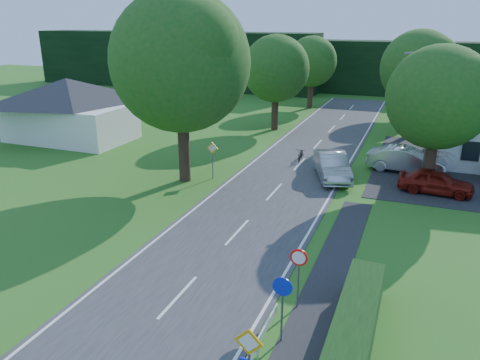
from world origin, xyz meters
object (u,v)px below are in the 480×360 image
at_px(parked_car_red, 436,181).
at_px(parasol, 437,166).
at_px(moving_car, 332,166).
at_px(motorcycle, 301,154).
at_px(streetlight, 429,110).
at_px(parked_car_silver_a, 406,160).

bearing_deg(parked_car_red, parasol, 3.42).
distance_m(moving_car, parasol, 6.49).
xyz_separation_m(motorcycle, parasol, (9.10, -1.41, 0.56)).
height_order(streetlight, motorcycle, streetlight).
bearing_deg(parasol, motorcycle, 171.17).
bearing_deg(parked_car_silver_a, motorcycle, 94.58).
relative_size(moving_car, motorcycle, 2.80).
bearing_deg(parked_car_red, motorcycle, 71.86).
distance_m(streetlight, motorcycle, 9.16).
relative_size(parked_car_red, parked_car_silver_a, 0.84).
bearing_deg(parked_car_silver_a, moving_car, 130.20).
xyz_separation_m(streetlight, parked_car_red, (0.88, -2.73, -3.70)).
distance_m(parked_car_red, parasol, 2.25).
distance_m(motorcycle, parked_car_red, 9.80).
relative_size(moving_car, parked_car_silver_a, 1.01).
bearing_deg(motorcycle, parked_car_red, -28.10).
distance_m(moving_car, parked_car_red, 6.27).
bearing_deg(streetlight, parasol, -29.26).
bearing_deg(parasol, streetlight, 150.74).
xyz_separation_m(motorcycle, parked_car_silver_a, (7.23, 0.09, 0.35)).
bearing_deg(moving_car, parked_car_silver_a, 15.82).
bearing_deg(parked_car_red, streetlight, 21.59).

